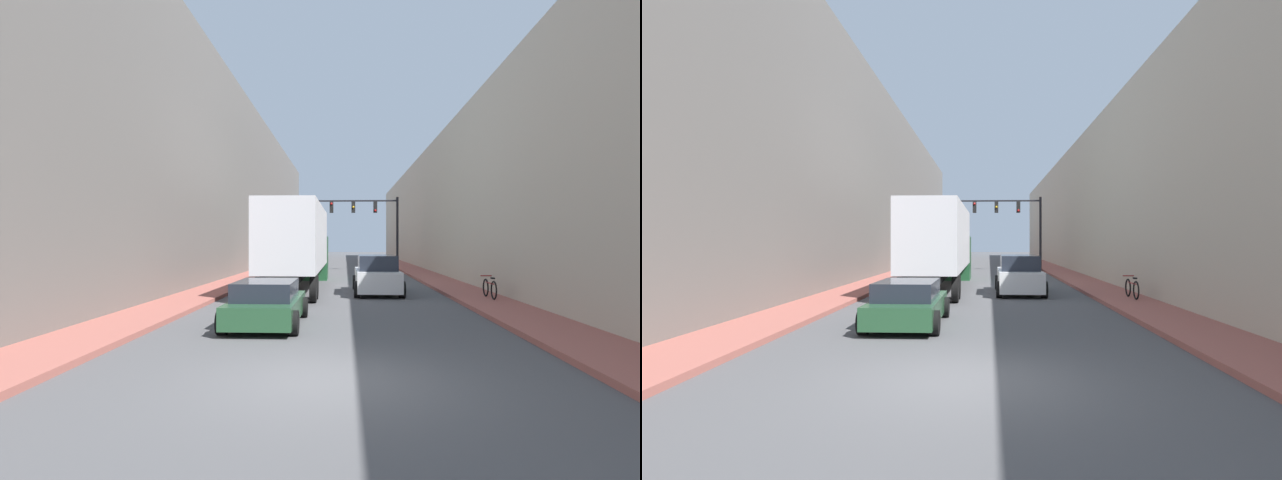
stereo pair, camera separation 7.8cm
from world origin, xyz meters
The scene contains 10 objects.
ground_plane centered at (0.00, 0.00, 0.00)m, with size 200.00×200.00×0.00m, color #4C4C4F.
sidewalk_right centered at (5.80, 30.00, 0.07)m, with size 2.12×80.00×0.15m.
sidewalk_left centered at (-5.80, 30.00, 0.07)m, with size 2.12×80.00×0.15m.
building_right centered at (9.86, 30.00, 4.88)m, with size 6.00×80.00×9.75m.
building_left centered at (-9.86, 30.00, 6.59)m, with size 6.00×80.00×13.17m.
semi_truck centered at (-1.92, 16.53, 2.30)m, with size 2.44×14.32×4.06m.
sedan_car centered at (-1.83, 5.52, 0.61)m, with size 2.07×4.34×1.28m.
suv_car centered at (1.83, 14.28, 0.82)m, with size 2.14×4.91×1.75m.
traffic_signal_gantry centered at (2.58, 31.60, 4.28)m, with size 7.13×0.35×5.92m.
parked_bicycle centered at (6.07, 11.36, 0.53)m, with size 0.44×1.82×0.86m.
Camera 1 is at (0.37, -8.53, 2.39)m, focal length 28.00 mm.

